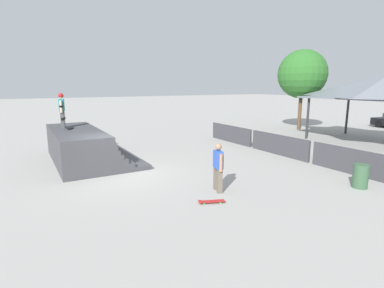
# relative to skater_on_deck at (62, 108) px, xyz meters

# --- Properties ---
(ground_plane) EXTENTS (160.00, 160.00, 0.00)m
(ground_plane) POSITION_rel_skater_on_deck_xyz_m (3.95, 1.47, -2.51)
(ground_plane) COLOR #A3A09B
(quarter_pipe_ramp) EXTENTS (5.91, 3.59, 1.55)m
(quarter_pipe_ramp) POSITION_rel_skater_on_deck_xyz_m (1.06, 0.66, -1.81)
(quarter_pipe_ramp) COLOR #424247
(quarter_pipe_ramp) RESTS_ON ground
(skater_on_deck) EXTENTS (0.72, 0.32, 1.67)m
(skater_on_deck) POSITION_rel_skater_on_deck_xyz_m (0.00, 0.00, 0.00)
(skater_on_deck) COLOR #4C4C51
(skater_on_deck) RESTS_ON quarter_pipe_ramp
(skateboard_on_deck) EXTENTS (0.78, 0.47, 0.09)m
(skateboard_on_deck) POSITION_rel_skater_on_deck_xyz_m (0.62, 0.21, -0.90)
(skateboard_on_deck) COLOR silver
(skateboard_on_deck) RESTS_ON quarter_pipe_ramp
(bystander_walking) EXTENTS (0.68, 0.34, 1.69)m
(bystander_walking) POSITION_rel_skater_on_deck_xyz_m (7.67, 3.87, -1.57)
(bystander_walking) COLOR #6B6051
(bystander_walking) RESTS_ON ground
(skateboard_on_ground) EXTENTS (0.49, 0.85, 0.09)m
(skateboard_on_ground) POSITION_rel_skater_on_deck_xyz_m (8.45, 3.07, -2.45)
(skateboard_on_ground) COLOR green
(skateboard_on_ground) RESTS_ON ground
(barrier_fence) EXTENTS (12.12, 0.12, 1.05)m
(barrier_fence) POSITION_rel_skater_on_deck_xyz_m (4.71, 9.80, -1.99)
(barrier_fence) COLOR #3D3D42
(barrier_fence) RESTS_ON ground
(tree_beside_pavilion) EXTENTS (3.82, 3.82, 6.36)m
(tree_beside_pavilion) POSITION_rel_skater_on_deck_xyz_m (-0.96, 17.96, 1.92)
(tree_beside_pavilion) COLOR brown
(tree_beside_pavilion) RESTS_ON ground
(trash_bin) EXTENTS (0.52, 0.52, 0.85)m
(trash_bin) POSITION_rel_skater_on_deck_xyz_m (9.91, 8.48, -2.09)
(trash_bin) COLOR #385B3D
(trash_bin) RESTS_ON ground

